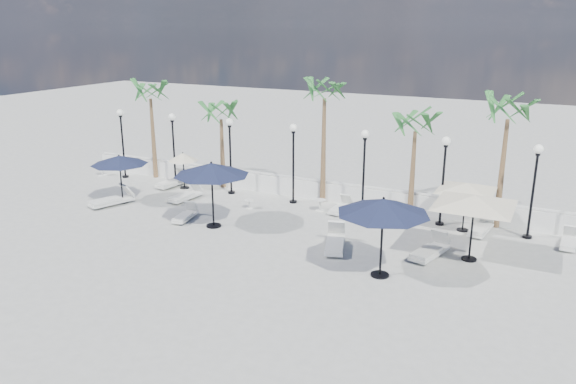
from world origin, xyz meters
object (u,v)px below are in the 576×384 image
at_px(lounger_1, 185,215).
at_px(lounger_6, 341,207).
at_px(parasol_navy_right, 383,207).
at_px(lounger_5, 430,250).
at_px(parasol_cream_small, 183,157).
at_px(lounger_4, 335,242).
at_px(lounger_3, 173,182).
at_px(parasol_navy_left, 119,160).
at_px(lounger_0, 112,200).
at_px(parasol_cream_sq_a, 475,196).
at_px(lounger_8, 569,241).
at_px(lounger_7, 481,228).
at_px(parasol_cream_sq_b, 467,183).
at_px(lounger_2, 186,195).
at_px(parasol_navy_mid, 211,170).

xyz_separation_m(lounger_1, lounger_6, (5.73, 4.08, 0.00)).
bearing_deg(parasol_navy_right, lounger_5, 64.29).
bearing_deg(parasol_cream_small, lounger_4, -22.49).
relative_size(lounger_3, parasol_navy_left, 0.79).
height_order(lounger_0, parasol_cream_sq_a, parasol_cream_sq_a).
bearing_deg(lounger_8, lounger_5, -140.60).
distance_m(lounger_5, lounger_7, 3.64).
distance_m(lounger_0, parasol_cream_sq_a, 16.49).
relative_size(lounger_6, parasol_cream_sq_b, 0.38).
xyz_separation_m(lounger_4, parasol_cream_small, (-10.18, 4.22, 1.39)).
bearing_deg(lounger_3, lounger_8, 6.33).
xyz_separation_m(lounger_1, parasol_cream_sq_b, (11.19, 4.06, 1.85)).
height_order(lounger_0, lounger_7, lounger_0).
bearing_deg(lounger_1, parasol_cream_small, 115.91).
height_order(lounger_1, lounger_2, lounger_2).
height_order(lounger_4, parasol_cream_sq_b, parasol_cream_sq_b).
bearing_deg(parasol_navy_left, lounger_3, 82.37).
bearing_deg(parasol_cream_sq_a, parasol_navy_right, -132.21).
bearing_deg(lounger_5, lounger_4, -151.87).
distance_m(lounger_3, parasol_navy_left, 3.84).
xyz_separation_m(lounger_4, parasol_cream_sq_b, (4.04, 4.22, 1.79)).
bearing_deg(parasol_cream_sq_a, lounger_2, 174.31).
relative_size(lounger_0, parasol_cream_small, 1.17).
bearing_deg(lounger_5, parasol_navy_right, -101.31).
bearing_deg(parasol_navy_mid, lounger_8, 17.29).
relative_size(lounger_0, lounger_4, 1.01).
height_order(lounger_4, parasol_cream_small, parasol_cream_small).
distance_m(lounger_0, lounger_2, 3.48).
xyz_separation_m(parasol_navy_right, parasol_cream_sq_b, (1.76, 5.78, -0.43)).
xyz_separation_m(lounger_4, lounger_8, (8.02, 4.23, -0.06)).
xyz_separation_m(parasol_navy_mid, parasol_cream_sq_a, (10.34, 1.20, -0.05)).
height_order(lounger_1, parasol_cream_sq_a, parasol_cream_sq_a).
distance_m(lounger_7, lounger_8, 3.27).
distance_m(parasol_navy_left, parasol_cream_sq_a, 16.18).
relative_size(lounger_2, parasol_cream_sq_b, 0.46).
relative_size(lounger_2, lounger_8, 1.20).
relative_size(lounger_1, parasol_navy_mid, 0.55).
xyz_separation_m(lounger_7, parasol_navy_right, (-2.48, -5.80, 2.25)).
xyz_separation_m(lounger_5, parasol_navy_left, (-14.83, 0.05, 1.82)).
relative_size(lounger_2, lounger_3, 0.96).
distance_m(lounger_1, lounger_6, 7.03).
bearing_deg(lounger_7, parasol_navy_left, -161.52).
bearing_deg(parasol_navy_left, lounger_0, -104.04).
height_order(lounger_2, lounger_6, lounger_2).
distance_m(lounger_4, lounger_5, 3.54).
height_order(lounger_2, parasol_navy_right, parasol_navy_right).
height_order(lounger_6, parasol_cream_sq_b, parasol_cream_sq_b).
distance_m(lounger_5, parasol_navy_right, 3.47).
bearing_deg(lounger_4, lounger_6, 90.25).
height_order(lounger_2, lounger_3, lounger_3).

